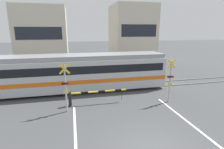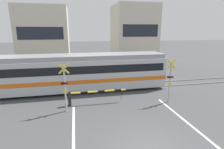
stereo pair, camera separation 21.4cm
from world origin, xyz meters
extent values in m
cube|color=gray|center=(0.00, 8.33, 0.04)|extent=(50.00, 0.10, 0.08)
cube|color=gray|center=(0.00, 9.76, 0.04)|extent=(50.00, 0.10, 0.08)
cube|color=white|center=(3.22, 0.74, 0.00)|extent=(0.14, 9.47, 0.01)
cube|color=#B7BCC1|center=(-2.91, 9.05, 1.52)|extent=(15.57, 2.79, 2.58)
cube|color=gray|center=(-2.91, 9.05, 2.99)|extent=(15.42, 2.46, 0.36)
cube|color=orange|center=(-2.91, 9.05, 1.13)|extent=(15.59, 2.85, 0.32)
cube|color=black|center=(-2.91, 9.05, 2.10)|extent=(14.95, 2.84, 0.64)
cylinder|color=black|center=(-7.73, 8.33, 0.38)|extent=(0.76, 0.12, 0.76)
cylinder|color=black|center=(-7.73, 9.76, 0.38)|extent=(0.76, 0.12, 0.76)
cylinder|color=black|center=(1.92, 8.33, 0.38)|extent=(0.76, 0.12, 0.76)
cylinder|color=black|center=(1.92, 9.76, 0.38)|extent=(0.76, 0.12, 0.76)
cube|color=black|center=(-3.47, 5.77, 0.51)|extent=(0.20, 0.20, 1.02)
cube|color=yellow|center=(-1.43, 5.77, 0.91)|extent=(4.09, 0.09, 0.09)
cube|color=black|center=(-2.45, 5.77, 0.91)|extent=(0.49, 0.10, 0.10)
cube|color=black|center=(-1.22, 5.77, 0.91)|extent=(0.49, 0.10, 0.10)
cube|color=black|center=(0.01, 5.77, 0.91)|extent=(0.49, 0.10, 0.10)
cylinder|color=black|center=(0.29, 5.77, 0.50)|extent=(0.02, 0.02, 0.73)
cube|color=black|center=(3.47, 12.09, 0.51)|extent=(0.20, 0.20, 1.02)
cube|color=yellow|center=(1.43, 12.09, 0.91)|extent=(4.09, 0.09, 0.09)
cube|color=black|center=(2.45, 12.09, 0.91)|extent=(0.49, 0.10, 0.10)
cube|color=black|center=(1.22, 12.09, 0.91)|extent=(0.49, 0.10, 0.10)
cube|color=black|center=(-0.01, 12.09, 0.91)|extent=(0.49, 0.10, 0.10)
cylinder|color=black|center=(-0.29, 12.09, 0.50)|extent=(0.02, 0.02, 0.73)
cylinder|color=#B2B2B7|center=(-3.67, 4.90, 1.56)|extent=(0.11, 0.11, 3.12)
cube|color=yellow|center=(-3.67, 4.90, 2.87)|extent=(0.68, 0.04, 0.68)
cube|color=yellow|center=(-3.67, 4.90, 2.87)|extent=(0.68, 0.04, 0.68)
cube|color=black|center=(-3.67, 4.90, 1.93)|extent=(0.44, 0.12, 0.12)
cylinder|color=#4C0C0C|center=(-3.84, 4.83, 1.93)|extent=(0.15, 0.03, 0.15)
cylinder|color=red|center=(-3.50, 4.83, 1.93)|extent=(0.15, 0.03, 0.15)
cube|color=yellow|center=(-3.67, 4.88, 1.40)|extent=(0.32, 0.03, 0.20)
cylinder|color=#B2B2B7|center=(3.67, 4.90, 1.56)|extent=(0.11, 0.11, 3.12)
cube|color=yellow|center=(3.67, 4.90, 2.87)|extent=(0.68, 0.04, 0.68)
cube|color=yellow|center=(3.67, 4.90, 2.87)|extent=(0.68, 0.04, 0.68)
cube|color=black|center=(3.67, 4.90, 1.93)|extent=(0.44, 0.12, 0.12)
cylinder|color=#4C0C0C|center=(3.50, 4.83, 1.93)|extent=(0.15, 0.03, 0.15)
cylinder|color=red|center=(3.84, 4.83, 1.93)|extent=(0.15, 0.03, 0.15)
cube|color=yellow|center=(3.67, 4.88, 1.40)|extent=(0.32, 0.03, 0.20)
cylinder|color=#33384C|center=(1.30, 14.09, 0.43)|extent=(0.13, 0.13, 0.86)
cylinder|color=#33384C|center=(1.44, 14.09, 0.43)|extent=(0.13, 0.13, 0.86)
cube|color=#386647|center=(1.37, 14.09, 1.21)|extent=(0.38, 0.22, 0.68)
sphere|color=tan|center=(1.37, 14.09, 1.67)|extent=(0.23, 0.23, 0.23)
cube|color=beige|center=(-7.48, 23.95, 4.35)|extent=(7.33, 7.03, 8.70)
cube|color=#1E232D|center=(-7.48, 20.43, 4.79)|extent=(6.16, 0.03, 1.74)
cube|color=beige|center=(7.25, 23.95, 4.68)|extent=(6.86, 7.03, 9.36)
cube|color=#1E232D|center=(7.25, 20.43, 5.15)|extent=(5.77, 0.03, 1.87)
camera|label=1|loc=(-3.14, -6.01, 5.17)|focal=28.00mm
camera|label=2|loc=(-2.93, -6.06, 5.17)|focal=28.00mm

